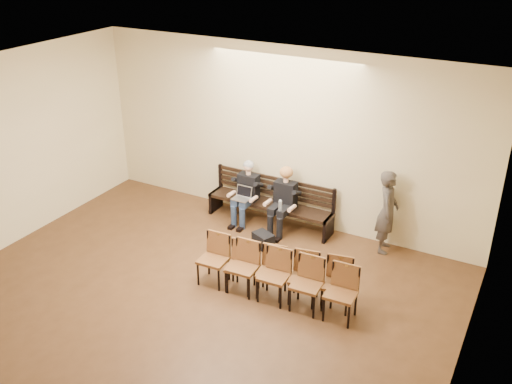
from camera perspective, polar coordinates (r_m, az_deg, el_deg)
ground at (r=8.30m, az=-13.49°, el=-16.87°), size 10.00×10.00×0.00m
room_walls at (r=7.40m, az=-11.52°, el=1.39°), size 8.02×10.01×3.51m
bench at (r=11.37m, az=1.36°, el=-2.13°), size 2.60×0.90×0.45m
seated_man at (r=11.30m, az=-1.00°, el=-0.16°), size 0.50×0.70×1.21m
seated_woman at (r=10.97m, az=2.73°, el=-1.06°), size 0.51×0.71×1.20m
laptop at (r=11.13m, az=-1.53°, el=-0.77°), size 0.34×0.27×0.24m
water_bottle at (r=10.71m, az=2.43°, el=-1.94°), size 0.07×0.07×0.23m
bag at (r=10.60m, az=0.72°, el=-4.84°), size 0.45×0.39×0.28m
passerby at (r=10.43m, az=13.06°, el=-1.34°), size 0.55×0.73×1.81m
chair_row_front at (r=9.13m, az=3.15°, el=-8.38°), size 2.07×0.81×0.83m
chair_row_back at (r=9.07m, az=1.80°, el=-8.45°), size 2.67×0.59×0.86m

